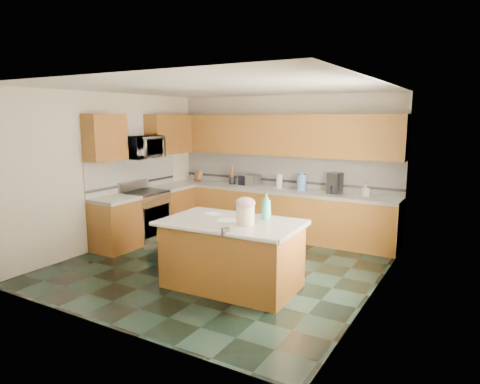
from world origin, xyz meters
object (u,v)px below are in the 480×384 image
Objects in this scene: soap_bottle_island at (266,206)px; knife_block at (198,176)px; toaster_oven at (249,180)px; coffee_maker at (335,183)px; treat_jar at (245,216)px; island_top at (232,223)px; island_base at (232,256)px.

knife_block is at bearing 116.40° from soap_bottle_island.
toaster_oven is at bearing 13.55° from knife_block.
toaster_oven is 1.07× the size of coffee_maker.
soap_bottle_island is at bearing 102.57° from treat_jar.
island_top is 4.98× the size of soap_bottle_island.
treat_jar reaches higher than knife_block.
coffee_maker reaches higher than knife_block.
knife_block is 0.56× the size of toaster_oven.
soap_bottle_island reaches higher than island_top.
island_base is 0.46m from island_top.
soap_bottle_island reaches higher than island_base.
soap_bottle_island is at bearing -85.21° from coffee_maker.
island_base is 4.59× the size of coffee_maker.
knife_block is (-2.83, 2.37, -0.07)m from soap_bottle_island.
treat_jar is 0.66× the size of coffee_maker.
knife_block is 0.60× the size of coffee_maker.
island_base is 4.31× the size of toaster_oven.
island_base is 3.01m from toaster_oven.
island_base is at bearing -33.73° from knife_block.
soap_bottle_island is 0.91× the size of toaster_oven.
coffee_maker is at bearing 14.12° from knife_block.
island_base is at bearing -161.85° from soap_bottle_island.
knife_block reaches higher than island_top.
knife_block is 3.00m from coffee_maker.
treat_jar is 0.43m from soap_bottle_island.
treat_jar reaches higher than island_top.
toaster_oven is at bearing 100.00° from soap_bottle_island.
coffee_maker is (1.75, 0.03, 0.07)m from toaster_oven.
toaster_oven reaches higher than island_top.
toaster_oven is (-1.23, 2.68, 0.15)m from island_top.
treat_jar is 3.17m from toaster_oven.
soap_bottle_island is (0.08, 0.42, 0.06)m from treat_jar.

